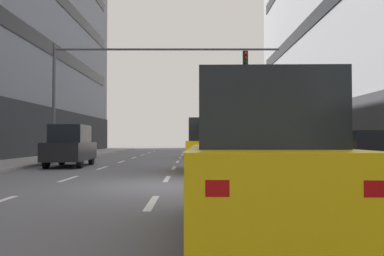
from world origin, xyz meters
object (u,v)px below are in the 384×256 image
(car_driving_1, at_px, (70,146))
(pedestrian_0, at_px, (338,144))
(car_driving_3, at_px, (201,146))
(car_parked_2, at_px, (302,145))
(car_parked_1, at_px, (367,160))
(taxi_driving_0, at_px, (208,145))
(taxi_driving_2, at_px, (258,160))
(traffic_signal_0, at_px, (127,75))

(car_driving_1, distance_m, pedestrian_0, 13.14)
(pedestrian_0, bearing_deg, car_driving_3, 125.09)
(car_driving_3, bearing_deg, car_parked_2, -70.81)
(car_driving_3, height_order, car_parked_1, car_driving_3)
(taxi_driving_0, xyz_separation_m, car_driving_3, (0.03, 11.88, -0.28))
(taxi_driving_2, height_order, car_parked_2, taxi_driving_2)
(car_parked_1, xyz_separation_m, pedestrian_0, (2.44, 8.74, 0.31))
(taxi_driving_0, bearing_deg, car_driving_1, 158.47)
(car_driving_1, distance_m, taxi_driving_2, 15.53)
(taxi_driving_0, distance_m, traffic_signal_0, 8.20)
(car_parked_1, relative_size, car_parked_2, 0.94)
(car_driving_3, height_order, car_parked_2, car_parked_2)
(taxi_driving_2, height_order, pedestrian_0, taxi_driving_2)
(car_driving_3, height_order, traffic_signal_0, traffic_signal_0)
(taxi_driving_2, bearing_deg, car_driving_3, 90.51)
(taxi_driving_0, height_order, car_driving_3, taxi_driving_0)
(taxi_driving_0, bearing_deg, taxi_driving_2, -88.82)
(traffic_signal_0, height_order, pedestrian_0, traffic_signal_0)
(traffic_signal_0, distance_m, pedestrian_0, 11.98)
(car_parked_2, bearing_deg, traffic_signal_0, 147.34)
(taxi_driving_2, distance_m, car_parked_1, 6.49)
(taxi_driving_2, bearing_deg, taxi_driving_0, 91.18)
(car_parked_1, height_order, traffic_signal_0, traffic_signal_0)
(car_driving_1, relative_size, car_parked_1, 1.02)
(taxi_driving_0, relative_size, traffic_signal_0, 0.35)
(traffic_signal_0, bearing_deg, taxi_driving_0, -52.45)
(taxi_driving_2, relative_size, car_parked_1, 1.06)
(car_parked_1, bearing_deg, taxi_driving_2, -126.23)
(car_parked_2, xyz_separation_m, traffic_signal_0, (-8.45, 5.42, 3.95))
(car_driving_3, distance_m, car_parked_2, 12.28)
(car_parked_1, bearing_deg, car_driving_1, 140.90)
(taxi_driving_2, relative_size, car_parked_2, 1.00)
(taxi_driving_0, bearing_deg, car_parked_1, -56.23)
(taxi_driving_0, relative_size, pedestrian_0, 2.81)
(taxi_driving_0, relative_size, car_driving_1, 1.07)
(pedestrian_0, bearing_deg, taxi_driving_2, -114.17)
(taxi_driving_0, height_order, traffic_signal_0, traffic_signal_0)
(car_driving_3, xyz_separation_m, car_parked_2, (4.03, -11.59, 0.26))
(taxi_driving_0, distance_m, car_parked_2, 4.07)
(taxi_driving_2, bearing_deg, traffic_signal_0, 105.19)
(taxi_driving_2, height_order, car_parked_1, taxi_driving_2)
(taxi_driving_0, relative_size, taxi_driving_2, 1.02)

